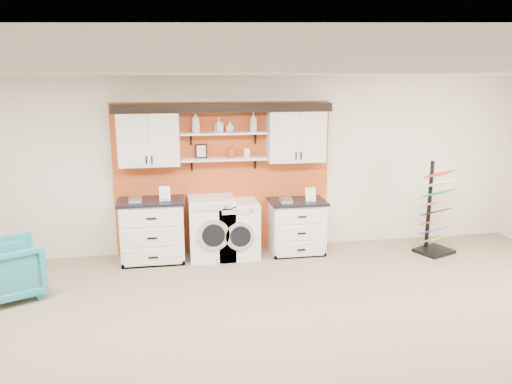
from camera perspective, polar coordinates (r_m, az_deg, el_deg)
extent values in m
plane|color=white|center=(3.87, 2.38, 13.33)|extent=(10.00, 10.00, 0.00)
plane|color=silver|center=(7.94, -3.78, 3.09)|extent=(10.00, 0.00, 10.00)
cube|color=#B94A1F|center=(7.95, -3.73, 1.62)|extent=(3.40, 0.07, 2.40)
cube|color=white|center=(7.64, -12.17, 6.06)|extent=(0.90, 0.34, 0.84)
cube|color=white|center=(7.48, -13.91, 5.82)|extent=(0.42, 0.01, 0.78)
cube|color=white|center=(7.46, -10.53, 5.97)|extent=(0.42, 0.01, 0.78)
cube|color=white|center=(7.88, 4.58, 6.52)|extent=(0.90, 0.34, 0.84)
cube|color=white|center=(7.66, 3.30, 6.35)|extent=(0.42, 0.01, 0.78)
cube|color=white|center=(7.77, 6.48, 6.38)|extent=(0.42, 0.01, 0.78)
cube|color=white|center=(7.73, -3.63, 3.78)|extent=(1.32, 0.28, 0.03)
cube|color=white|center=(7.67, -3.68, 6.73)|extent=(1.32, 0.28, 0.03)
cube|color=black|center=(7.66, -3.74, 9.72)|extent=(3.30, 0.40, 0.10)
cube|color=black|center=(7.47, -3.57, 9.18)|extent=(3.30, 0.04, 0.04)
cube|color=black|center=(7.73, -6.28, 4.67)|extent=(0.18, 0.02, 0.22)
cube|color=beige|center=(7.72, -6.27, 4.66)|extent=(0.14, 0.01, 0.18)
cylinder|color=red|center=(7.72, -2.90, 4.50)|extent=(0.11, 0.11, 0.16)
cylinder|color=silver|center=(7.76, -1.06, 4.48)|extent=(0.10, 0.10, 0.14)
cube|color=white|center=(7.79, -11.71, -4.46)|extent=(0.93, 0.60, 0.93)
cube|color=black|center=(7.68, -11.62, -8.11)|extent=(0.93, 0.06, 0.07)
cube|color=black|center=(7.66, -11.88, -1.00)|extent=(0.99, 0.66, 0.04)
cube|color=white|center=(7.41, -11.89, -2.96)|extent=(0.85, 0.02, 0.26)
cube|color=white|center=(7.50, -11.78, -5.16)|extent=(0.85, 0.02, 0.26)
cube|color=white|center=(7.60, -11.67, -7.30)|extent=(0.85, 0.02, 0.26)
cube|color=white|center=(8.04, 4.65, -4.04)|extent=(0.83, 0.60, 0.83)
cube|color=black|center=(7.91, 5.09, -7.26)|extent=(0.83, 0.06, 0.06)
cube|color=black|center=(7.92, 4.71, -1.05)|extent=(0.88, 0.66, 0.04)
cube|color=white|center=(7.68, 5.25, -2.80)|extent=(0.76, 0.02, 0.23)
cube|color=white|center=(7.76, 5.21, -4.70)|extent=(0.76, 0.02, 0.23)
cube|color=white|center=(7.84, 5.17, -6.55)|extent=(0.76, 0.02, 0.23)
cube|color=white|center=(7.80, -5.10, -4.06)|extent=(0.69, 0.66, 0.97)
cube|color=silver|center=(7.37, -4.95, -1.75)|extent=(0.59, 0.02, 0.10)
cylinder|color=silver|center=(7.49, -4.89, -4.92)|extent=(0.49, 0.05, 0.49)
cylinder|color=black|center=(7.46, -4.87, -4.98)|extent=(0.35, 0.03, 0.35)
cube|color=white|center=(7.85, -2.15, -4.20)|extent=(0.64, 0.66, 0.89)
cube|color=silver|center=(7.43, -1.83, -2.18)|extent=(0.54, 0.02, 0.09)
cylinder|color=silver|center=(7.54, -1.81, -5.05)|extent=(0.45, 0.05, 0.45)
cylinder|color=black|center=(7.52, -1.78, -5.11)|extent=(0.32, 0.03, 0.32)
cube|color=black|center=(8.60, 19.66, -6.36)|extent=(0.67, 0.62, 0.05)
cube|color=black|center=(8.48, 19.19, -1.39)|extent=(0.06, 0.06, 1.43)
cube|color=olive|center=(8.54, 19.67, -5.08)|extent=(0.51, 0.41, 0.13)
cube|color=#4232B1|center=(8.50, 19.75, -4.11)|extent=(0.51, 0.41, 0.13)
cube|color=red|center=(8.46, 19.83, -3.12)|extent=(0.51, 0.41, 0.13)
cube|color=black|center=(8.42, 19.91, -2.13)|extent=(0.51, 0.41, 0.13)
cube|color=#D55EB1|center=(8.38, 19.99, -1.12)|extent=(0.51, 0.41, 0.13)
cube|color=#248534|center=(8.35, 20.07, -0.11)|extent=(0.51, 0.41, 0.13)
cube|color=white|center=(8.32, 20.15, 0.91)|extent=(0.51, 0.41, 0.13)
cube|color=red|center=(8.29, 20.24, 1.94)|extent=(0.51, 0.41, 0.13)
imported|color=teal|center=(7.18, -26.49, -7.98)|extent=(1.07, 1.06, 0.74)
imported|color=silver|center=(7.62, -6.90, 7.94)|extent=(0.16, 0.16, 0.32)
imported|color=silver|center=(7.65, -4.26, 7.64)|extent=(0.13, 0.13, 0.22)
imported|color=silver|center=(7.67, -3.02, 7.46)|extent=(0.13, 0.13, 0.16)
imported|color=silver|center=(7.72, -0.31, 8.01)|extent=(0.16, 0.16, 0.30)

